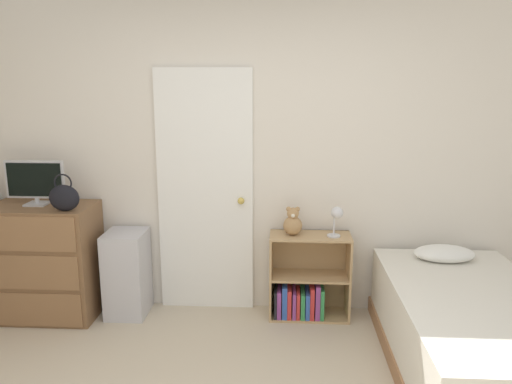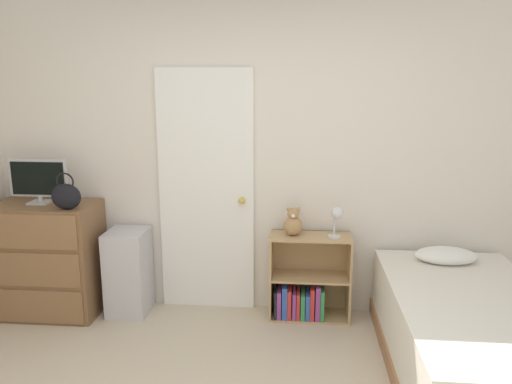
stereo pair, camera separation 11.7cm
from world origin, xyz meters
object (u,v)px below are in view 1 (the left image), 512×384
(storage_bin, at_px, (127,273))
(bookshelf, at_px, (305,287))
(desk_lamp, at_px, (337,216))
(tv, at_px, (35,182))
(teddy_bear, at_px, (293,223))
(handbag, at_px, (64,197))
(bed, at_px, (472,336))
(dresser, at_px, (45,261))

(storage_bin, xyz_separation_m, bookshelf, (1.46, 0.04, -0.10))
(bookshelf, height_order, desk_lamp, desk_lamp)
(tv, bearing_deg, bookshelf, 1.97)
(storage_bin, distance_m, bookshelf, 1.47)
(bookshelf, distance_m, teddy_bear, 0.56)
(desk_lamp, bearing_deg, teddy_bear, 173.24)
(handbag, distance_m, teddy_bear, 1.77)
(bookshelf, relative_size, bed, 0.37)
(storage_bin, relative_size, bed, 0.37)
(tv, height_order, bed, tv)
(handbag, height_order, desk_lamp, handbag)
(desk_lamp, bearing_deg, dresser, -178.50)
(tv, bearing_deg, dresser, -44.53)
(handbag, xyz_separation_m, storage_bin, (0.38, 0.22, -0.69))
(bookshelf, relative_size, desk_lamp, 2.83)
(storage_bin, bearing_deg, teddy_bear, 1.59)
(bookshelf, relative_size, teddy_bear, 3.02)
(teddy_bear, height_order, desk_lamp, desk_lamp)
(handbag, xyz_separation_m, teddy_bear, (1.74, 0.26, -0.25))
(dresser, height_order, storage_bin, dresser)
(dresser, bearing_deg, desk_lamp, 1.50)
(teddy_bear, bearing_deg, tv, -177.98)
(tv, xyz_separation_m, desk_lamp, (2.39, 0.03, -0.25))
(dresser, height_order, bed, dresser)
(handbag, bearing_deg, bookshelf, 7.97)
(handbag, bearing_deg, storage_bin, 30.05)
(storage_bin, relative_size, teddy_bear, 3.05)
(dresser, xyz_separation_m, handbag, (0.28, -0.15, 0.58))
(tv, bearing_deg, storage_bin, 2.86)
(dresser, xyz_separation_m, desk_lamp, (2.36, 0.06, 0.40))
(bookshelf, height_order, bed, bookshelf)
(dresser, height_order, teddy_bear, dresser)
(storage_bin, distance_m, desk_lamp, 1.78)
(desk_lamp, bearing_deg, storage_bin, 179.91)
(tv, distance_m, bookshelf, 2.32)
(bookshelf, bearing_deg, tv, -178.03)
(teddy_bear, bearing_deg, desk_lamp, -6.76)
(desk_lamp, xyz_separation_m, bed, (0.83, -0.75, -0.59))
(storage_bin, height_order, desk_lamp, desk_lamp)
(teddy_bear, bearing_deg, bed, -34.14)
(desk_lamp, distance_m, bed, 1.26)
(dresser, bearing_deg, teddy_bear, 2.90)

